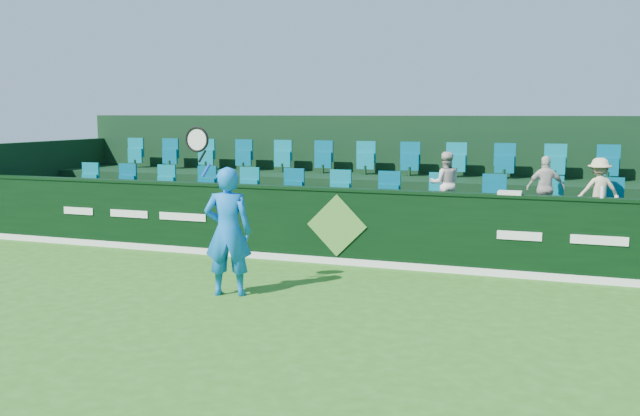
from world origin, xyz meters
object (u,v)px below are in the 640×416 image
at_px(spectator_middle, 546,188).
at_px(drinks_bottle, 602,192).
at_px(tennis_player, 228,231).
at_px(towel, 510,193).
at_px(spectator_left, 445,184).
at_px(spectator_right, 599,190).

xyz_separation_m(spectator_middle, drinks_bottle, (0.89, -1.12, 0.08)).
xyz_separation_m(tennis_player, drinks_bottle, (5.14, 2.65, 0.48)).
relative_size(towel, drinks_bottle, 1.99).
height_order(tennis_player, spectator_left, tennis_player).
bearing_deg(spectator_right, towel, 21.72).
height_order(spectator_left, spectator_middle, spectator_left).
distance_m(spectator_left, drinks_bottle, 2.87).
bearing_deg(towel, spectator_left, 138.10).
distance_m(tennis_player, drinks_bottle, 5.80).
distance_m(towel, drinks_bottle, 1.39).
relative_size(spectator_left, drinks_bottle, 6.19).
xyz_separation_m(spectator_left, drinks_bottle, (2.64, -1.12, 0.06)).
height_order(tennis_player, towel, tennis_player).
bearing_deg(spectator_left, spectator_right, 163.30).
height_order(towel, drinks_bottle, drinks_bottle).
distance_m(spectator_left, spectator_middle, 1.75).
xyz_separation_m(spectator_left, towel, (1.25, -1.12, -0.00)).
height_order(tennis_player, spectator_middle, tennis_player).
distance_m(spectator_left, towel, 1.68).
xyz_separation_m(tennis_player, spectator_left, (2.50, 3.77, 0.42)).
height_order(spectator_right, drinks_bottle, spectator_right).
bearing_deg(tennis_player, towel, 35.31).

